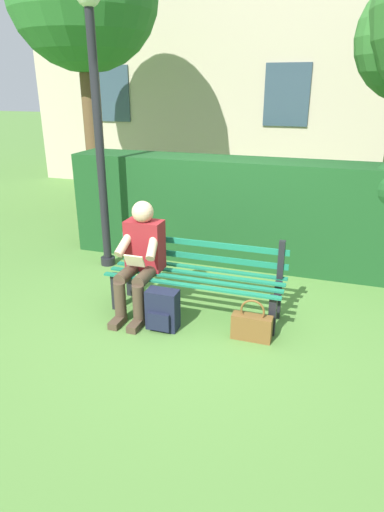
# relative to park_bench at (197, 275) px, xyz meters

# --- Properties ---
(ground) EXTENTS (60.00, 60.00, 0.00)m
(ground) POSITION_rel_park_bench_xyz_m (0.00, 0.06, -0.41)
(ground) COLOR #517F38
(park_bench) EXTENTS (1.81, 0.51, 0.82)m
(park_bench) POSITION_rel_park_bench_xyz_m (0.00, 0.00, 0.00)
(park_bench) COLOR black
(park_bench) RESTS_ON ground
(person_seated) EXTENTS (0.44, 0.73, 1.16)m
(person_seated) POSITION_rel_park_bench_xyz_m (0.55, 0.16, 0.20)
(person_seated) COLOR maroon
(person_seated) RESTS_ON ground
(hedge_backdrop) EXTENTS (5.03, 0.68, 1.44)m
(hedge_backdrop) POSITION_rel_park_bench_xyz_m (-0.38, -1.51, 0.30)
(hedge_backdrop) COLOR #19471E
(hedge_backdrop) RESTS_ON ground
(building_facade) EXTENTS (7.87, 3.08, 7.26)m
(building_facade) POSITION_rel_park_bench_xyz_m (1.85, -7.07, 3.22)
(building_facade) COLOR #BCAD93
(building_facade) RESTS_ON ground
(backpack) EXTENTS (0.31, 0.24, 0.40)m
(backpack) POSITION_rel_park_bench_xyz_m (0.20, 0.46, -0.21)
(backpack) COLOR #191E33
(backpack) RESTS_ON ground
(handbag) EXTENTS (0.37, 0.12, 0.41)m
(handbag) POSITION_rel_park_bench_xyz_m (-0.66, 0.38, -0.27)
(handbag) COLOR brown
(handbag) RESTS_ON ground
(lamp_post) EXTENTS (0.27, 0.27, 3.28)m
(lamp_post) POSITION_rel_park_bench_xyz_m (1.51, -0.84, 1.62)
(lamp_post) COLOR black
(lamp_post) RESTS_ON ground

